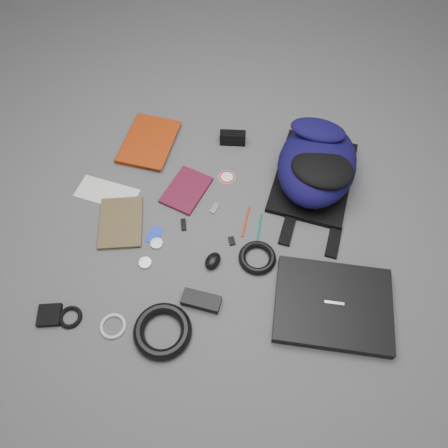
# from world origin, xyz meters

# --- Properties ---
(ground) EXTENTS (4.00, 4.00, 0.00)m
(ground) POSITION_xyz_m (0.00, 0.00, 0.00)
(ground) COLOR #4F4F51
(ground) RESTS_ON ground
(backpack) EXTENTS (0.40, 0.53, 0.20)m
(backpack) POSITION_xyz_m (0.34, 0.29, 0.10)
(backpack) COLOR black
(backpack) RESTS_ON ground
(laptop) EXTENTS (0.40, 0.32, 0.04)m
(laptop) POSITION_xyz_m (0.43, -0.27, 0.02)
(laptop) COLOR black
(laptop) RESTS_ON ground
(textbook_red) EXTENTS (0.24, 0.31, 0.03)m
(textbook_red) POSITION_xyz_m (-0.50, 0.39, 0.02)
(textbook_red) COLOR maroon
(textbook_red) RESTS_ON ground
(comic_book) EXTENTS (0.21, 0.26, 0.02)m
(comic_book) POSITION_xyz_m (-0.49, -0.06, 0.01)
(comic_book) COLOR #9E870B
(comic_book) RESTS_ON ground
(envelope) EXTENTS (0.27, 0.16, 0.00)m
(envelope) POSITION_xyz_m (-0.50, 0.09, 0.00)
(envelope) COLOR silver
(envelope) RESTS_ON ground
(dvd_case) EXTENTS (0.20, 0.24, 0.02)m
(dvd_case) POSITION_xyz_m (-0.18, 0.15, 0.01)
(dvd_case) COLOR #440D1F
(dvd_case) RESTS_ON ground
(compact_camera) EXTENTS (0.12, 0.05, 0.06)m
(compact_camera) POSITION_xyz_m (-0.02, 0.44, 0.03)
(compact_camera) COLOR black
(compact_camera) RESTS_ON ground
(sticker_disc) EXTENTS (0.08, 0.08, 0.00)m
(sticker_disc) POSITION_xyz_m (-0.02, 0.24, 0.00)
(sticker_disc) COLOR white
(sticker_disc) RESTS_ON ground
(pen_teal) EXTENTS (0.01, 0.14, 0.01)m
(pen_teal) POSITION_xyz_m (0.14, 0.01, 0.00)
(pen_teal) COLOR #0B695A
(pen_teal) RESTS_ON ground
(pen_red) EXTENTS (0.02, 0.14, 0.01)m
(pen_red) POSITION_xyz_m (0.08, 0.03, 0.00)
(pen_red) COLOR #BD370E
(pen_red) RESTS_ON ground
(id_badge) EXTENTS (0.06, 0.08, 0.00)m
(id_badge) POSITION_xyz_m (-0.26, -0.08, 0.00)
(id_badge) COLOR blue
(id_badge) RESTS_ON ground
(usb_black) EXTENTS (0.03, 0.06, 0.01)m
(usb_black) POSITION_xyz_m (-0.16, -0.02, 0.00)
(usb_black) COLOR black
(usb_black) RESTS_ON ground
(usb_silver) EXTENTS (0.03, 0.05, 0.01)m
(usb_silver) POSITION_xyz_m (-0.05, 0.08, 0.01)
(usb_silver) COLOR #ACADAF
(usb_silver) RESTS_ON ground
(key_fob) EXTENTS (0.03, 0.04, 0.01)m
(key_fob) POSITION_xyz_m (0.04, -0.06, 0.01)
(key_fob) COLOR black
(key_fob) RESTS_ON ground
(mouse) EXTENTS (0.08, 0.09, 0.04)m
(mouse) POSITION_xyz_m (-0.02, -0.16, 0.02)
(mouse) COLOR black
(mouse) RESTS_ON ground
(headphone_left) EXTENTS (0.05, 0.05, 0.01)m
(headphone_left) POSITION_xyz_m (-0.24, -0.11, 0.01)
(headphone_left) COLOR #B2B2B4
(headphone_left) RESTS_ON ground
(headphone_right) EXTENTS (0.06, 0.06, 0.01)m
(headphone_right) POSITION_xyz_m (-0.27, -0.20, 0.01)
(headphone_right) COLOR #BABABC
(headphone_right) RESTS_ON ground
(cable_coil) EXTENTS (0.18, 0.18, 0.03)m
(cable_coil) POSITION_xyz_m (0.14, -0.12, 0.01)
(cable_coil) COLOR black
(cable_coil) RESTS_ON ground
(power_brick) EXTENTS (0.14, 0.07, 0.03)m
(power_brick) POSITION_xyz_m (-0.04, -0.32, 0.02)
(power_brick) COLOR black
(power_brick) RESTS_ON ground
(power_cord_coil) EXTENTS (0.24, 0.24, 0.04)m
(power_cord_coil) POSITION_xyz_m (-0.15, -0.45, 0.02)
(power_cord_coil) COLOR black
(power_cord_coil) RESTS_ON ground
(pouch) EXTENTS (0.09, 0.09, 0.02)m
(pouch) POSITION_xyz_m (-0.55, -0.45, 0.01)
(pouch) COLOR black
(pouch) RESTS_ON ground
(earbud_coil) EXTENTS (0.09, 0.09, 0.02)m
(earbud_coil) POSITION_xyz_m (-0.48, -0.44, 0.01)
(earbud_coil) COLOR black
(earbud_coil) RESTS_ON ground
(white_cable_coil) EXTENTS (0.12, 0.12, 0.01)m
(white_cable_coil) POSITION_xyz_m (-0.32, -0.45, 0.01)
(white_cable_coil) COLOR beige
(white_cable_coil) RESTS_ON ground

